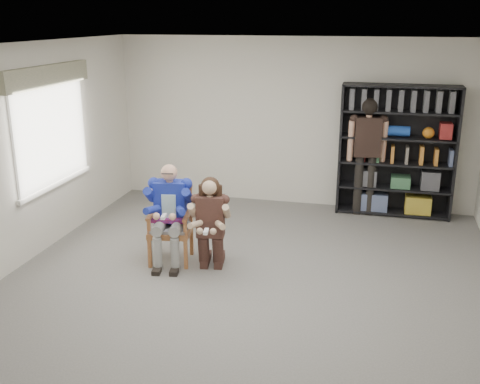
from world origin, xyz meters
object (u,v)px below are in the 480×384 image
(kneeling_woman, at_px, (210,225))
(standing_man, at_px, (366,158))
(armchair, at_px, (170,225))
(seated_man, at_px, (170,214))
(bookshelf, at_px, (397,151))

(kneeling_woman, relative_size, standing_man, 0.64)
(armchair, xyz_separation_m, seated_man, (0.00, 0.00, 0.15))
(seated_man, distance_m, bookshelf, 3.89)
(bookshelf, distance_m, standing_man, 0.49)
(armchair, distance_m, seated_man, 0.15)
(armchair, relative_size, bookshelf, 0.48)
(bookshelf, bearing_deg, standing_man, -167.10)
(armchair, xyz_separation_m, standing_man, (2.39, 2.51, 0.43))
(seated_man, relative_size, kneeling_woman, 1.09)
(kneeling_woman, height_order, standing_man, standing_man)
(kneeling_woman, bearing_deg, standing_man, 46.31)
(seated_man, height_order, bookshelf, bookshelf)
(seated_man, xyz_separation_m, standing_man, (2.39, 2.51, 0.28))
(seated_man, bearing_deg, standing_man, 37.24)
(seated_man, xyz_separation_m, bookshelf, (2.85, 2.61, 0.39))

